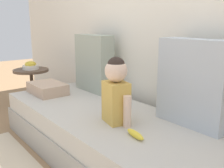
{
  "coord_description": "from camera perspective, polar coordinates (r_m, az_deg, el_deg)",
  "views": [
    {
      "loc": [
        1.56,
        -1.16,
        1.08
      ],
      "look_at": [
        0.11,
        0.0,
        0.63
      ],
      "focal_mm": 41.35,
      "sensor_mm": 36.0,
      "label": 1
    }
  ],
  "objects": [
    {
      "name": "ground_plane",
      "position": [
        2.23,
        -1.87,
        -15.4
      ],
      "size": [
        12.0,
        12.0,
        0.0
      ],
      "primitive_type": "plane",
      "color": "#93704C"
    },
    {
      "name": "couch",
      "position": [
        2.14,
        -1.91,
        -11.03
      ],
      "size": [
        2.14,
        0.85,
        0.38
      ],
      "color": "#9C978F",
      "rests_on": "ground"
    },
    {
      "name": "throw_pillow_left",
      "position": [
        2.65,
        -4.01,
        4.58
      ],
      "size": [
        0.47,
        0.16,
        0.57
      ],
      "primitive_type": "cube",
      "color": "#99A393",
      "rests_on": "couch"
    },
    {
      "name": "throw_pillow_right",
      "position": [
        1.82,
        17.58,
        0.17
      ],
      "size": [
        0.5,
        0.16,
        0.59
      ],
      "primitive_type": "cube",
      "color": "#B2BCC6",
      "rests_on": "couch"
    },
    {
      "name": "toddler",
      "position": [
        1.8,
        0.89,
        -1.34
      ],
      "size": [
        0.3,
        0.18,
        0.47
      ],
      "color": "gold",
      "rests_on": "couch"
    },
    {
      "name": "banana",
      "position": [
        1.64,
        5.15,
        -11.0
      ],
      "size": [
        0.18,
        0.07,
        0.04
      ],
      "primitive_type": "ellipsoid",
      "rotation": [
        0.0,
        0.0,
        -0.18
      ],
      "color": "yellow",
      "rests_on": "couch"
    },
    {
      "name": "folded_blanket",
      "position": [
        2.66,
        -14.08,
        -0.93
      ],
      "size": [
        0.4,
        0.28,
        0.11
      ],
      "primitive_type": "cube",
      "color": "tan",
      "rests_on": "couch"
    },
    {
      "name": "side_table",
      "position": [
        3.35,
        -17.38,
        1.2
      ],
      "size": [
        0.43,
        0.43,
        0.51
      ],
      "color": "brown",
      "rests_on": "ground"
    },
    {
      "name": "fruit_bowl",
      "position": [
        3.33,
        -17.56,
        3.83
      ],
      "size": [
        0.19,
        0.19,
        0.1
      ],
      "color": "silver",
      "rests_on": "side_table"
    }
  ]
}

